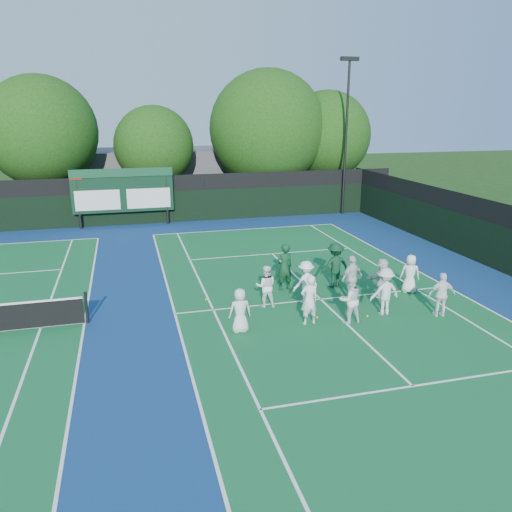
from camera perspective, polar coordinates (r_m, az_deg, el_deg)
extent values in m
plane|color=#19390F|center=(18.27, 8.55, -6.04)|extent=(120.00, 120.00, 0.00)
cube|color=navy|center=(17.86, -10.91, -6.68)|extent=(34.00, 32.00, 0.01)
cube|color=#135E2E|center=(19.12, 7.37, -4.92)|extent=(10.97, 23.77, 0.00)
cube|color=white|center=(29.96, -1.13, 3.08)|extent=(10.97, 0.08, 0.00)
cube|color=white|center=(17.89, -9.26, -6.52)|extent=(0.08, 23.77, 0.00)
cube|color=white|center=(21.70, 20.96, -3.28)|extent=(0.08, 23.77, 0.00)
cube|color=white|center=(18.05, -4.91, -6.15)|extent=(0.08, 23.77, 0.00)
cube|color=white|center=(20.95, 17.89, -3.66)|extent=(0.08, 23.77, 0.00)
cube|color=white|center=(13.99, 17.48, -13.99)|extent=(8.23, 0.08, 0.00)
cube|color=white|center=(24.84, 1.87, 0.26)|extent=(8.23, 0.08, 0.00)
cube|color=white|center=(19.11, 7.37, -4.91)|extent=(0.08, 12.80, 0.00)
cube|color=white|center=(17.91, -19.01, -7.22)|extent=(0.08, 23.77, 0.00)
cube|color=white|center=(18.09, -23.36, -7.46)|extent=(0.08, 23.77, 0.00)
cube|color=black|center=(32.01, -13.03, 5.33)|extent=(34.00, 0.08, 2.00)
cube|color=black|center=(31.77, -13.20, 7.99)|extent=(34.00, 0.05, 1.00)
cylinder|color=black|center=(31.59, -19.65, 6.04)|extent=(0.16, 0.16, 3.50)
cylinder|color=black|center=(31.57, -10.17, 6.73)|extent=(0.16, 0.16, 3.50)
cube|color=black|center=(31.40, -14.98, 7.22)|extent=(6.00, 0.15, 2.60)
cube|color=#124026|center=(31.16, -15.12, 9.18)|extent=(6.00, 0.05, 0.50)
cube|color=silver|center=(31.43, -17.65, 6.08)|extent=(2.60, 0.04, 1.20)
cube|color=silver|center=(31.41, -12.16, 6.48)|extent=(2.60, 0.04, 1.20)
cube|color=maroon|center=(31.29, -19.92, 8.62)|extent=(0.70, 0.04, 0.50)
cube|color=#535358|center=(40.05, -7.79, 9.21)|extent=(18.00, 6.00, 4.00)
cylinder|color=black|center=(34.35, 10.23, 12.96)|extent=(0.16, 0.16, 10.00)
cube|color=black|center=(34.44, 10.67, 21.28)|extent=(1.20, 0.30, 0.25)
cylinder|color=black|center=(17.70, -18.80, -5.60)|extent=(0.10, 0.10, 1.10)
cylinder|color=black|center=(35.70, -22.61, 6.38)|extent=(0.44, 0.44, 2.94)
sphere|color=#153C0D|center=(35.31, -23.35, 12.93)|extent=(7.01, 7.01, 7.01)
sphere|color=#153C0D|center=(35.56, -22.18, 11.93)|extent=(4.91, 4.91, 4.91)
cylinder|color=black|center=(35.46, -11.27, 6.95)|extent=(0.44, 0.44, 2.56)
sphere|color=#153C0D|center=(35.09, -11.57, 12.24)|extent=(5.33, 5.33, 5.33)
sphere|color=#153C0D|center=(35.47, -10.57, 11.47)|extent=(3.73, 3.73, 3.73)
cylinder|color=black|center=(36.81, 1.28, 7.54)|extent=(0.44, 0.44, 2.49)
sphere|color=#153C0D|center=(36.39, 1.33, 14.29)|extent=(8.24, 8.24, 8.24)
sphere|color=#153C0D|center=(36.89, 2.11, 13.03)|extent=(5.77, 5.77, 5.77)
cylinder|color=black|center=(38.27, 7.82, 7.89)|extent=(0.44, 0.44, 2.70)
sphere|color=#153C0D|center=(37.90, 8.05, 13.51)|extent=(6.41, 6.41, 6.41)
sphere|color=#153C0D|center=(38.45, 8.68, 12.56)|extent=(4.48, 4.48, 4.48)
sphere|color=yellow|center=(17.44, 6.99, -6.97)|extent=(0.07, 0.07, 0.07)
sphere|color=yellow|center=(21.05, 11.22, -3.01)|extent=(0.07, 0.07, 0.07)
sphere|color=yellow|center=(18.97, -5.74, -4.96)|extent=(0.07, 0.07, 0.07)
sphere|color=yellow|center=(17.84, 12.61, -6.71)|extent=(0.07, 0.07, 0.07)
imported|color=silver|center=(16.05, -1.83, -6.25)|extent=(0.73, 0.48, 1.48)
imported|color=white|center=(16.67, 6.12, -5.00)|extent=(0.66, 0.46, 1.72)
imported|color=white|center=(16.99, 10.67, -4.91)|extent=(0.84, 0.67, 1.65)
imported|color=silver|center=(17.94, 14.50, -3.93)|extent=(1.13, 0.70, 1.68)
imported|color=white|center=(18.36, 20.47, -4.17)|extent=(0.99, 0.57, 1.58)
imported|color=white|center=(18.05, 1.13, -3.47)|extent=(0.87, 0.75, 1.56)
imported|color=white|center=(18.50, 5.71, -2.98)|extent=(1.15, 0.83, 1.61)
imported|color=silver|center=(18.97, 10.90, -2.49)|extent=(1.11, 0.76, 1.74)
imported|color=silver|center=(19.60, 14.16, -2.41)|extent=(1.48, 0.88, 1.52)
imported|color=white|center=(20.34, 17.19, -1.96)|extent=(0.88, 0.74, 1.53)
imported|color=#103B20|center=(19.69, 3.27, -1.27)|extent=(0.76, 0.56, 1.90)
imported|color=#0E351F|center=(20.20, 9.04, -1.06)|extent=(1.21, 0.72, 1.85)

